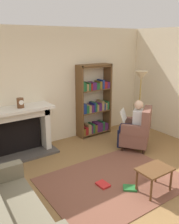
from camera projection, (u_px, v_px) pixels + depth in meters
The scene contains 13 objects.
ground at pixel (125, 190), 4.03m from camera, with size 14.00×14.00×0.00m, color olive.
back_wall at pixel (53, 87), 5.65m from camera, with size 5.60×0.10×2.70m, color beige.
side_wall_right at pixel (171, 84), 6.06m from camera, with size 0.10×5.20×2.70m, color beige.
area_rug at pixel (114, 181), 4.27m from camera, with size 2.40×1.80×0.01m, color brown.
fireplace at pixel (17, 130), 5.13m from camera, with size 1.53×0.64×1.07m.
mantel_clock at pixel (20, 103), 4.92m from camera, with size 0.14×0.14×0.20m.
bookshelf at pixel (94, 103), 6.18m from camera, with size 0.91×0.32×1.84m.
armchair_reading at pixel (138, 131), 5.46m from camera, with size 0.88×0.88×0.97m.
seated_reader at pixel (133, 122), 5.43m from camera, with size 0.56×0.59×1.14m.
sofa_floral at pixel (10, 219), 2.93m from camera, with size 0.78×1.73×0.85m.
side_table at pixel (155, 172), 3.89m from camera, with size 0.56×0.39×0.43m.
scattered_books at pixel (116, 186), 4.08m from camera, with size 0.55×0.59×0.04m.
floor_lamp at pixel (141, 81), 6.06m from camera, with size 0.32×0.32×1.66m.
Camera 1 is at (-2.47, -2.52, 2.42)m, focal length 38.58 mm.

